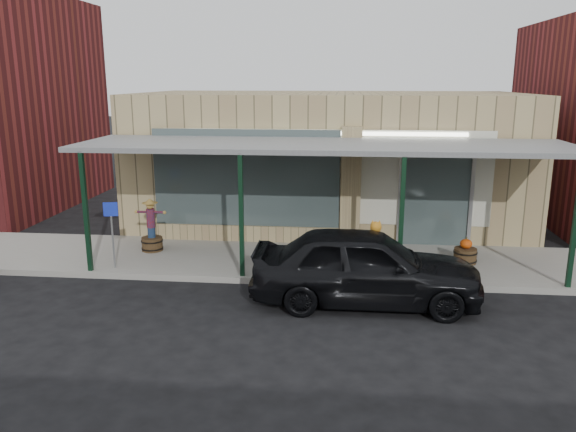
# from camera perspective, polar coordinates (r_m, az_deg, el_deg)

# --- Properties ---
(ground) EXTENTS (120.00, 120.00, 0.00)m
(ground) POSITION_cam_1_polar(r_m,az_deg,el_deg) (11.12, 2.69, -10.84)
(ground) COLOR black
(ground) RESTS_ON ground
(sidewalk) EXTENTS (40.00, 3.20, 0.15)m
(sidewalk) POSITION_cam_1_polar(r_m,az_deg,el_deg) (14.45, 3.47, -4.64)
(sidewalk) COLOR gray
(sidewalk) RESTS_ON ground
(storefront) EXTENTS (12.00, 6.25, 4.20)m
(storefront) POSITION_cam_1_polar(r_m,az_deg,el_deg) (18.45, 4.14, 5.82)
(storefront) COLOR tan
(storefront) RESTS_ON ground
(awning) EXTENTS (12.00, 3.00, 3.04)m
(awning) POSITION_cam_1_polar(r_m,az_deg,el_deg) (13.77, 3.64, 6.98)
(awning) COLOR slate
(awning) RESTS_ON ground
(block_buildings_near) EXTENTS (61.00, 8.00, 8.00)m
(block_buildings_near) POSITION_cam_1_polar(r_m,az_deg,el_deg) (19.38, 10.37, 10.99)
(block_buildings_near) COLOR maroon
(block_buildings_near) RESTS_ON ground
(barrel_scarecrow) EXTENTS (0.83, 0.71, 1.42)m
(barrel_scarecrow) POSITION_cam_1_polar(r_m,az_deg,el_deg) (15.38, -13.69, -1.70)
(barrel_scarecrow) COLOR #4A331D
(barrel_scarecrow) RESTS_ON sidewalk
(barrel_pumpkin) EXTENTS (0.74, 0.74, 0.66)m
(barrel_pumpkin) POSITION_cam_1_polar(r_m,az_deg,el_deg) (14.71, 17.56, -3.67)
(barrel_pumpkin) COLOR #4A331D
(barrel_pumpkin) RESTS_ON sidewalk
(handicap_sign) EXTENTS (0.33, 0.09, 1.63)m
(handicap_sign) POSITION_cam_1_polar(r_m,az_deg,el_deg) (14.08, -17.46, -0.97)
(handicap_sign) COLOR gray
(handicap_sign) RESTS_ON sidewalk
(parked_sedan) EXTENTS (4.78, 1.93, 1.63)m
(parked_sedan) POSITION_cam_1_polar(r_m,az_deg,el_deg) (11.90, 7.89, -5.06)
(parked_sedan) COLOR black
(parked_sedan) RESTS_ON ground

